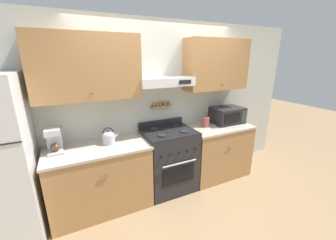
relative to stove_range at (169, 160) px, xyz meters
name	(u,v)px	position (x,y,z in m)	size (l,w,h in m)	color
ground_plane	(179,199)	(0.00, -0.34, -0.49)	(16.00, 16.00, 0.00)	#937551
wall_back	(158,92)	(-0.05, 0.28, 1.02)	(5.20, 0.46, 2.55)	silver
counter_left	(101,178)	(-1.03, 0.00, -0.03)	(1.29, 0.67, 0.91)	#AD7A47
counter_right	(216,150)	(0.93, 0.00, -0.03)	(1.10, 0.67, 0.91)	#AD7A47
stove_range	(169,160)	(0.00, 0.00, 0.00)	(0.75, 0.66, 1.06)	#232326
tea_kettle	(109,137)	(-0.87, 0.06, 0.51)	(0.22, 0.17, 0.22)	#B7B7BC
coffee_maker	(54,140)	(-1.50, 0.09, 0.58)	(0.17, 0.23, 0.31)	#ADAFB5
microwave	(227,115)	(1.18, 0.08, 0.56)	(0.54, 0.39, 0.27)	#232326
utensil_crock	(206,122)	(0.71, 0.06, 0.51)	(0.11, 0.11, 0.31)	#B24C42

